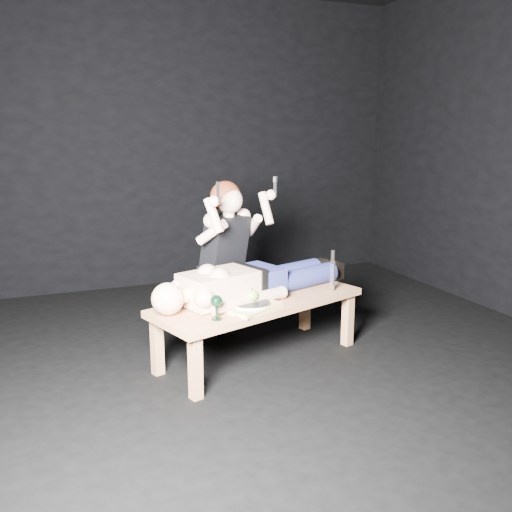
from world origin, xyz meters
The scene contains 13 objects.
ground centered at (0.00, 0.00, 0.00)m, with size 5.00×5.00×0.00m, color black.
back_wall centered at (0.00, 2.50, 1.50)m, with size 5.00×5.00×0.00m, color black.
table centered at (0.06, 0.21, 0.23)m, with size 1.54×0.58×0.45m, color #A7714C.
lying_man centered at (0.08, 0.32, 0.58)m, with size 1.58×0.48×0.27m, color #E9AE93, non-canonical shape.
kneeling_woman centered at (-0.07, 0.71, 0.64)m, with size 0.69×0.77×1.29m, color black, non-canonical shape.
serving_tray centered at (-0.07, 0.03, 0.46)m, with size 0.38×0.28×0.02m, color tan.
plate centered at (-0.07, 0.03, 0.48)m, with size 0.25×0.25×0.02m, color white.
apple centered at (-0.05, 0.04, 0.53)m, with size 0.08×0.08×0.08m, color #5C9E1F.
goblet centered at (-0.35, -0.10, 0.53)m, with size 0.08×0.08×0.16m, color black, non-canonical shape.
fork_flat centered at (-0.22, -0.04, 0.45)m, with size 0.01×0.16×0.01m, color #B2B2B7.
knife_flat centered at (0.13, 0.07, 0.45)m, with size 0.01×0.16×0.01m, color #B2B2B7.
spoon_flat centered at (0.09, 0.14, 0.45)m, with size 0.01×0.16×0.01m, color #B2B2B7.
carving_knife centered at (0.65, 0.20, 0.60)m, with size 0.04×0.04×0.31m, color #B2B2B7, non-canonical shape.
Camera 1 is at (-1.36, -3.27, 1.61)m, focal length 38.98 mm.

